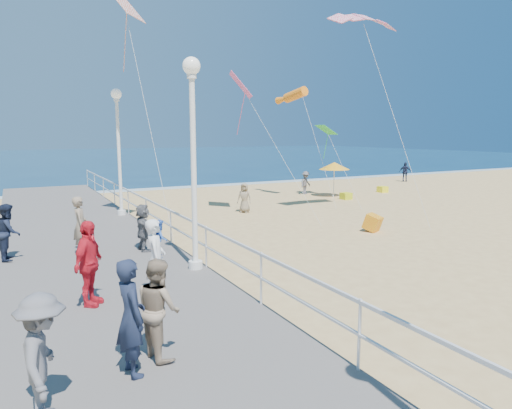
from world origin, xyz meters
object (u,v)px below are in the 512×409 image
spectator_1 (159,308)px  box_kite (373,224)px  spectator_0 (131,317)px  spectator_6 (80,225)px  lamp_post_far (118,139)px  beach_walker_b (405,172)px  woman_holding_toddler (156,259)px  beach_chair_right (382,189)px  beach_walker_a (306,183)px  beach_walker_c (244,198)px  beach_chair_left (346,196)px  beach_umbrella (334,166)px  spectator_2 (43,357)px  spectator_3 (89,264)px  spectator_7 (9,232)px  lamp_post_mid (193,142)px  toddler_held (160,238)px  spectator_5 (143,227)px

spectator_1 → box_kite: spectator_1 is taller
spectator_0 → spectator_6: size_ratio=1.03×
lamp_post_far → beach_walker_b: (24.07, 7.00, -2.87)m
spectator_6 → woman_holding_toddler: bearing=-160.1°
lamp_post_far → spectator_1: bearing=-99.4°
beach_chair_right → beach_walker_b: bearing=33.4°
beach_walker_a → beach_walker_c: bearing=-170.7°
spectator_0 → beach_walker_c: 16.12m
beach_chair_left → beach_chair_right: (4.26, 1.45, 0.00)m
beach_umbrella → beach_chair_left: 2.12m
spectator_2 → woman_holding_toddler: bearing=-26.2°
spectator_1 → beach_umbrella: size_ratio=0.74×
spectator_3 → box_kite: (11.27, 4.07, -0.98)m
beach_walker_a → beach_walker_c: 7.87m
beach_chair_left → beach_chair_right: 4.50m
spectator_7 → beach_chair_left: 18.96m
woman_holding_toddler → spectator_6: (-0.92, 4.61, -0.01)m
spectator_3 → box_kite: spectator_3 is taller
beach_umbrella → woman_holding_toddler: bearing=-138.5°
beach_walker_c → beach_walker_a: bearing=79.1°
beach_walker_a → spectator_1: bearing=-153.9°
lamp_post_mid → woman_holding_toddler: bearing=-132.4°
spectator_0 → toddler_held: bearing=-29.9°
box_kite → spectator_5: bearing=156.5°
lamp_post_mid → spectator_5: 3.62m
beach_walker_a → beach_chair_left: size_ratio=2.68×
spectator_2 → box_kite: (12.32, 7.75, -0.90)m
toddler_held → beach_umbrella: beach_umbrella is taller
spectator_5 → box_kite: bearing=-92.4°
spectator_7 → spectator_0: bearing=-163.1°
beach_umbrella → beach_walker_b: bearing=22.7°
spectator_2 → beach_walker_c: (9.84, 14.17, -0.47)m
spectator_0 → beach_chair_right: (20.26, 16.25, -1.06)m
spectator_0 → beach_walker_c: bearing=-38.7°
beach_walker_b → spectator_6: bearing=78.8°
beach_walker_a → box_kite: (-4.09, -10.74, -0.44)m
woman_holding_toddler → spectator_1: (-0.68, -2.56, -0.07)m
spectator_0 → spectator_7: spectator_0 is taller
beach_walker_c → toddler_held: bearing=-78.9°
spectator_7 → spectator_2: bearing=-171.9°
lamp_post_far → box_kite: 11.10m
spectator_2 → spectator_5: spectator_2 is taller
spectator_6 → beach_chair_left: spectator_6 is taller
spectator_5 → beach_umbrella: 16.79m
beach_umbrella → beach_chair_right: bearing=2.6°
toddler_held → spectator_3: bearing=105.7°
lamp_post_far → spectator_1: (-2.17, -13.18, -2.47)m
spectator_0 → spectator_1: bearing=-62.2°
spectator_3 → box_kite: size_ratio=2.93×
lamp_post_far → spectator_0: 13.99m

